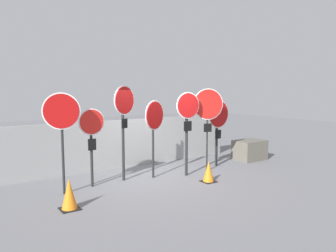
{
  "coord_description": "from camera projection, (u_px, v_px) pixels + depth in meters",
  "views": [
    {
      "loc": [
        -4.78,
        -7.82,
        2.52
      ],
      "look_at": [
        0.55,
        0.0,
        1.46
      ],
      "focal_mm": 35.0,
      "sensor_mm": 36.0,
      "label": 1
    }
  ],
  "objects": [
    {
      "name": "storage_crate",
      "position": [
        250.0,
        150.0,
        11.75
      ],
      "size": [
        1.08,
        0.78,
        0.7
      ],
      "color": "#605B51",
      "rests_on": "ground"
    },
    {
      "name": "stop_sign_2",
      "position": [
        124.0,
        113.0,
        8.88
      ],
      "size": [
        0.75,
        0.33,
        2.62
      ],
      "rotation": [
        0.0,
        0.0,
        0.39
      ],
      "color": "black",
      "rests_on": "ground"
    },
    {
      "name": "stop_sign_6",
      "position": [
        218.0,
        121.0,
        10.66
      ],
      "size": [
        0.91,
        0.17,
        2.18
      ],
      "rotation": [
        0.0,
        0.0,
        0.07
      ],
      "color": "black",
      "rests_on": "ground"
    },
    {
      "name": "stop_sign_3",
      "position": [
        154.0,
        121.0,
        9.18
      ],
      "size": [
        0.78,
        0.35,
        2.21
      ],
      "rotation": [
        0.0,
        0.0,
        0.39
      ],
      "color": "black",
      "rests_on": "ground"
    },
    {
      "name": "traffic_cone_1",
      "position": [
        209.0,
        172.0,
        8.92
      ],
      "size": [
        0.37,
        0.37,
        0.57
      ],
      "color": "black",
      "rests_on": "ground"
    },
    {
      "name": "traffic_cone_0",
      "position": [
        69.0,
        194.0,
        6.86
      ],
      "size": [
        0.39,
        0.39,
        0.66
      ],
      "color": "black",
      "rests_on": "ground"
    },
    {
      "name": "fence_back",
      "position": [
        126.0,
        143.0,
        10.61
      ],
      "size": [
        8.2,
        0.12,
        1.54
      ],
      "color": "gray",
      "rests_on": "ground"
    },
    {
      "name": "stop_sign_4",
      "position": [
        187.0,
        118.0,
        9.39
      ],
      "size": [
        0.76,
        0.16,
        2.44
      ],
      "rotation": [
        0.0,
        0.0,
        -0.08
      ],
      "color": "black",
      "rests_on": "ground"
    },
    {
      "name": "stop_sign_5",
      "position": [
        208.0,
        109.0,
        9.83
      ],
      "size": [
        0.89,
        0.36,
        2.55
      ],
      "rotation": [
        0.0,
        0.0,
        -0.36
      ],
      "color": "black",
      "rests_on": "ground"
    },
    {
      "name": "stop_sign_1",
      "position": [
        92.0,
        132.0,
        8.33
      ],
      "size": [
        0.68,
        0.13,
        2.04
      ],
      "rotation": [
        0.0,
        0.0,
        -0.01
      ],
      "color": "black",
      "rests_on": "ground"
    },
    {
      "name": "stop_sign_0",
      "position": [
        62.0,
        118.0,
        7.66
      ],
      "size": [
        0.84,
        0.28,
        2.45
      ],
      "rotation": [
        0.0,
        0.0,
        -0.29
      ],
      "color": "black",
      "rests_on": "ground"
    },
    {
      "name": "ground_plane",
      "position": [
        152.0,
        178.0,
        9.37
      ],
      "size": [
        40.0,
        40.0,
        0.0
      ],
      "primitive_type": "plane",
      "color": "slate"
    }
  ]
}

